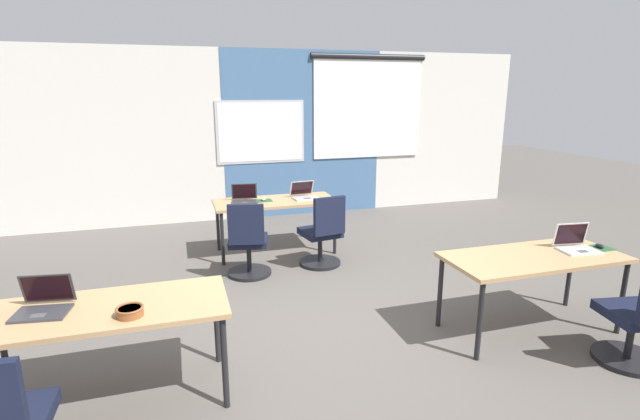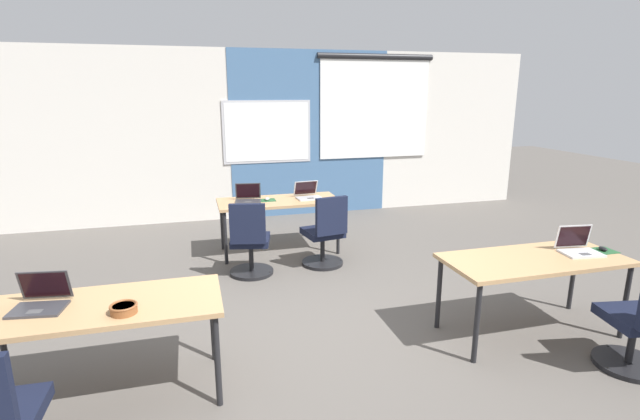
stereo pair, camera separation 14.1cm
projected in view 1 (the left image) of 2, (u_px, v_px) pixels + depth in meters
The scene contains 17 objects.
ground_plane at pixel (325, 326), 4.42m from camera, with size 24.00×24.00×0.00m.
back_wall_assembly at pixel (253, 135), 7.97m from camera, with size 10.00×0.27×2.80m.
desk_near_left at pixel (107, 315), 3.20m from camera, with size 1.60×0.70×0.72m.
desk_near_right at pixel (534, 262), 4.20m from camera, with size 1.60×0.70×0.72m.
desk_far_center at pixel (275, 205), 6.29m from camera, with size 1.60×0.70×0.72m.
laptop_near_right_end at pixel (576, 245), 4.32m from camera, with size 0.36×0.31×0.24m.
mousepad_near_right_end at pixel (599, 248), 4.38m from camera, with size 0.22×0.19×0.00m.
mouse_near_right_end at pixel (600, 246), 4.37m from camera, with size 0.07×0.11×0.03m.
chair_near_right_end at pixel (640, 323), 3.69m from camera, with size 0.52×0.57×0.92m.
laptop_far_left at pixel (244, 198), 6.18m from camera, with size 0.37×0.33×0.23m.
mousepad_far_left at pixel (264, 201), 6.26m from camera, with size 0.22×0.19×0.00m.
mouse_far_left at pixel (264, 199), 6.25m from camera, with size 0.09×0.11×0.03m.
chair_far_left at pixel (248, 246), 5.51m from camera, with size 0.53×0.58×0.92m.
laptop_far_right at pixel (304, 195), 6.40m from camera, with size 0.36×0.35×0.22m.
chair_far_right at pixel (323, 237), 5.84m from camera, with size 0.52×0.57×0.92m.
laptop_near_left_end at pixel (44, 304), 3.11m from camera, with size 0.37×0.33×0.23m.
snack_bowl at pixel (130, 311), 3.05m from camera, with size 0.18×0.18×0.06m.
Camera 1 is at (-1.23, -3.82, 2.14)m, focal length 26.55 mm.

